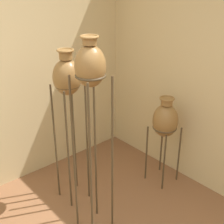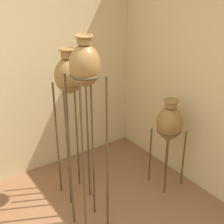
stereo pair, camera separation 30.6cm
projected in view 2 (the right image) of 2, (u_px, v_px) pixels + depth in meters
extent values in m
cylinder|color=#473823|center=(83.00, 169.00, 2.67)|extent=(0.02, 0.02, 1.57)
cylinder|color=#473823|center=(107.00, 160.00, 2.80)|extent=(0.02, 0.02, 1.57)
cylinder|color=#473823|center=(70.00, 156.00, 2.85)|extent=(0.02, 0.02, 1.57)
cylinder|color=#473823|center=(93.00, 148.00, 2.98)|extent=(0.02, 0.02, 1.57)
torus|color=#473823|center=(85.00, 75.00, 2.50)|extent=(0.25, 0.25, 0.02)
ellipsoid|color=olive|center=(85.00, 65.00, 2.47)|extent=(0.25, 0.25, 0.34)
cylinder|color=olive|center=(84.00, 40.00, 2.39)|extent=(0.11, 0.11, 0.06)
torus|color=olive|center=(84.00, 36.00, 2.37)|extent=(0.15, 0.15, 0.02)
cylinder|color=#473823|center=(68.00, 151.00, 3.17)|extent=(0.02, 0.02, 1.33)
cylinder|color=#473823|center=(88.00, 144.00, 3.29)|extent=(0.02, 0.02, 1.33)
cylinder|color=#473823|center=(57.00, 141.00, 3.35)|extent=(0.02, 0.02, 1.33)
cylinder|color=#473823|center=(77.00, 135.00, 3.47)|extent=(0.02, 0.02, 1.33)
torus|color=#473823|center=(69.00, 83.00, 3.04)|extent=(0.25, 0.25, 0.02)
ellipsoid|color=olive|center=(68.00, 76.00, 3.01)|extent=(0.28, 0.28, 0.35)
cylinder|color=olive|center=(67.00, 53.00, 2.92)|extent=(0.12, 0.12, 0.08)
torus|color=olive|center=(67.00, 49.00, 2.90)|extent=(0.16, 0.16, 0.02)
cylinder|color=#473823|center=(166.00, 166.00, 3.45)|extent=(0.02, 0.02, 0.71)
cylinder|color=#473823|center=(183.00, 159.00, 3.59)|extent=(0.02, 0.02, 0.71)
cylinder|color=#473823|center=(150.00, 156.00, 3.66)|extent=(0.02, 0.02, 0.71)
cylinder|color=#473823|center=(167.00, 149.00, 3.80)|extent=(0.02, 0.02, 0.71)
torus|color=#473823|center=(169.00, 130.00, 3.48)|extent=(0.28, 0.28, 0.02)
ellipsoid|color=olive|center=(169.00, 123.00, 3.44)|extent=(0.29, 0.29, 0.39)
cylinder|color=olive|center=(171.00, 104.00, 3.35)|extent=(0.13, 0.13, 0.07)
torus|color=olive|center=(171.00, 101.00, 3.33)|extent=(0.17, 0.17, 0.02)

